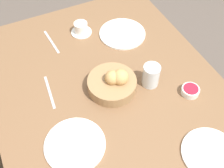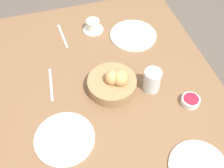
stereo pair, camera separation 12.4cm
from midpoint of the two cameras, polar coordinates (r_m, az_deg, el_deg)
The scene contains 11 objects.
ground_plane at distance 1.88m, azimuth 1.76°, elevation -15.51°, with size 10.00×10.00×0.00m, color #564C44.
dining_table at distance 1.31m, azimuth 2.43°, elevation -4.47°, with size 1.36×1.01×0.73m.
bread_basket at distance 1.23m, azimuth 3.06°, elevation 0.00°, with size 0.22×0.22×0.11m.
plate_near_left at distance 1.14m, azimuth 20.31°, elevation -15.88°, with size 0.22×0.22×0.01m.
plate_near_right at distance 1.51m, azimuth 6.72°, elevation 9.68°, with size 0.24×0.24×0.01m.
plate_far_center at distance 1.13m, azimuth -6.48°, elevation -11.18°, with size 0.24×0.24×0.01m.
water_tumbler at distance 1.24m, azimuth 10.99°, elevation 0.56°, with size 0.08×0.08×0.11m.
coffee_cup at distance 1.52m, azimuth -1.52°, elevation 11.60°, with size 0.11×0.11×0.06m.
jam_bowl_berry at distance 1.27m, azimuth 18.40°, elevation -3.44°, with size 0.08×0.08×0.03m.
fork_silver at distance 1.29m, azimuth -9.65°, elevation -0.21°, with size 0.19×0.03×0.00m.
knife_silver at distance 1.51m, azimuth -7.69°, elevation 9.56°, with size 0.19×0.03×0.00m.
Camera 2 is at (-0.71, 0.20, 1.73)m, focal length 45.00 mm.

